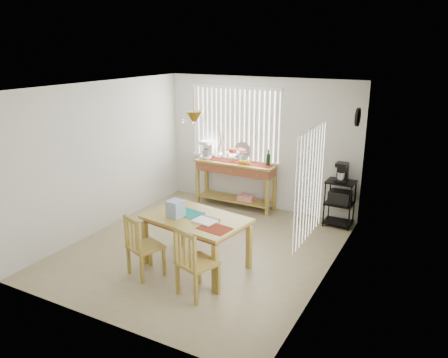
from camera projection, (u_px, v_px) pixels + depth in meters
The scene contains 10 objects.
ground at pixel (203, 249), 7.11m from camera, with size 4.00×4.50×0.01m, color gray.
room_shell at pixel (202, 147), 6.62m from camera, with size 4.20×4.70×2.70m.
sideboard at pixel (236, 173), 8.77m from camera, with size 1.67×0.47×0.94m.
sideboard_items at pixel (224, 153), 8.79m from camera, with size 1.59×0.40×0.72m.
wire_cart at pixel (340, 199), 7.88m from camera, with size 0.50×0.40×0.85m.
cart_items at pixel (342, 172), 7.74m from camera, with size 0.20×0.24×0.35m.
dining_table at pixel (196, 223), 6.37m from camera, with size 1.58×1.14×0.78m.
table_items at pixel (183, 212), 6.30m from camera, with size 1.11×0.68×0.25m.
chair_left at pixel (143, 246), 6.16m from camera, with size 0.54×0.54×0.92m.
chair_right at pixel (195, 263), 5.65m from camera, with size 0.56×0.56×0.97m.
Camera 1 is at (3.35, -5.54, 3.18)m, focal length 35.00 mm.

